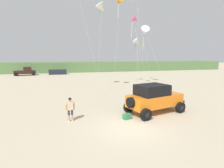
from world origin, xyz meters
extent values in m
plane|color=#C1B293|center=(0.00, 0.00, 0.00)|extent=(220.00, 220.00, 0.00)
cube|color=#567A47|center=(2.55, 43.98, 1.40)|extent=(90.00, 9.71, 2.80)
cube|color=orange|center=(3.01, 2.37, 1.01)|extent=(4.72, 2.88, 0.90)
cube|color=orange|center=(4.61, 2.78, 1.38)|extent=(1.49, 1.91, 0.12)
cube|color=black|center=(2.67, 2.28, 1.86)|extent=(2.67, 2.28, 0.80)
cube|color=black|center=(3.83, 2.58, 1.82)|extent=(0.51, 1.64, 0.72)
cube|color=black|center=(5.22, 2.93, 0.74)|extent=(0.64, 1.80, 0.28)
cylinder|color=black|center=(0.76, 1.79, 1.11)|extent=(0.48, 0.82, 0.77)
cylinder|color=black|center=(4.45, 3.80, 0.42)|extent=(0.89, 0.50, 0.84)
cylinder|color=black|center=(4.45, 3.80, 0.42)|extent=(0.45, 0.40, 0.38)
cylinder|color=black|center=(4.96, 1.80, 0.42)|extent=(0.89, 0.50, 0.84)
cylinder|color=black|center=(4.96, 1.80, 0.42)|extent=(0.45, 0.40, 0.38)
cylinder|color=black|center=(1.06, 2.93, 0.42)|extent=(0.89, 0.50, 0.84)
cylinder|color=black|center=(1.06, 2.93, 0.42)|extent=(0.45, 0.40, 0.38)
cylinder|color=black|center=(1.57, 0.93, 0.42)|extent=(0.89, 0.50, 0.84)
cylinder|color=black|center=(1.57, 0.93, 0.42)|extent=(0.45, 0.40, 0.38)
cylinder|color=tan|center=(-3.57, 2.13, 0.25)|extent=(0.14, 0.14, 0.49)
cylinder|color=#2D3347|center=(-3.57, 2.13, 0.64)|extent=(0.15, 0.15, 0.36)
cube|color=silver|center=(-3.57, 2.17, 0.05)|extent=(0.13, 0.27, 0.10)
cylinder|color=tan|center=(-3.35, 2.15, 0.25)|extent=(0.14, 0.14, 0.49)
cylinder|color=#2D3347|center=(-3.35, 2.15, 0.64)|extent=(0.15, 0.15, 0.36)
cube|color=silver|center=(-3.35, 2.19, 0.05)|extent=(0.13, 0.27, 0.10)
cube|color=beige|center=(-3.46, 2.14, 1.09)|extent=(0.42, 0.30, 0.54)
cylinder|color=tan|center=(-3.71, 2.11, 1.08)|extent=(0.09, 0.09, 0.56)
cylinder|color=beige|center=(-3.71, 2.11, 1.27)|extent=(0.11, 0.11, 0.16)
cylinder|color=tan|center=(-3.20, 2.16, 1.08)|extent=(0.09, 0.09, 0.56)
cylinder|color=beige|center=(-3.20, 2.16, 1.27)|extent=(0.11, 0.11, 0.16)
cylinder|color=tan|center=(-3.46, 2.14, 1.40)|extent=(0.10, 0.10, 0.08)
sphere|color=tan|center=(-3.46, 2.14, 1.54)|extent=(0.21, 0.21, 0.21)
sphere|color=black|center=(-3.46, 2.12, 1.56)|extent=(0.21, 0.21, 0.21)
cube|color=#2D7F51|center=(0.41, 1.54, 0.19)|extent=(0.64, 0.50, 0.38)
cube|color=black|center=(-12.74, 35.32, 0.76)|extent=(4.78, 2.38, 0.76)
cube|color=black|center=(-12.19, 35.38, 1.56)|extent=(1.78, 1.96, 0.84)
cylinder|color=black|center=(-11.01, 36.56, 0.38)|extent=(0.78, 0.34, 0.76)
cylinder|color=black|center=(-10.79, 34.48, 0.38)|extent=(0.78, 0.34, 0.76)
cylinder|color=black|center=(-14.69, 36.17, 0.38)|extent=(0.78, 0.34, 0.76)
cylinder|color=black|center=(-14.46, 34.08, 0.38)|extent=(0.78, 0.34, 0.76)
cube|color=#1E232D|center=(-5.39, 35.84, 0.60)|extent=(4.22, 1.76, 1.20)
cylinder|color=silver|center=(4.75, 10.12, 7.35)|extent=(0.91, 2.16, 14.60)
cylinder|color=silver|center=(-1.02, 10.02, 6.25)|extent=(2.21, 3.46, 12.40)
cone|color=orange|center=(3.86, 14.60, 11.80)|extent=(1.10, 1.45, 1.31)
cylinder|color=white|center=(3.71, 14.60, 10.63)|extent=(0.05, 0.28, 1.73)
cylinder|color=silver|center=(3.05, 13.07, 5.93)|extent=(1.63, 3.06, 11.75)
cone|color=white|center=(5.41, 9.58, 7.27)|extent=(1.31, 1.53, 1.40)
cylinder|color=yellow|center=(5.26, 9.58, 6.06)|extent=(0.05, 0.06, 1.87)
cylinder|color=silver|center=(6.53, 8.40, 3.66)|extent=(2.27, 2.36, 7.23)
cone|color=white|center=(0.80, 11.85, 10.10)|extent=(1.78, 1.65, 1.75)
cylinder|color=green|center=(0.65, 11.85, 9.42)|extent=(0.05, 0.16, 0.71)
cylinder|color=silver|center=(0.33, 11.09, 5.08)|extent=(0.97, 1.54, 10.05)
cylinder|color=silver|center=(7.37, 14.13, 6.82)|extent=(2.62, 1.56, 13.54)
cone|color=white|center=(4.53, 9.73, 6.05)|extent=(1.01, 0.82, 1.04)
cylinder|color=red|center=(4.38, 9.73, 5.55)|extent=(0.05, 0.07, 0.61)
cylinder|color=silver|center=(4.50, 8.96, 3.05)|extent=(0.07, 1.55, 6.01)
cone|color=#E04C93|center=(5.43, 13.31, 9.32)|extent=(1.44, 1.37, 1.18)
cylinder|color=white|center=(5.28, 13.31, 8.05)|extent=(0.05, 0.20, 2.10)
cylinder|color=silver|center=(6.17, 12.23, 4.69)|extent=(1.49, 2.19, 9.28)
camera|label=1|loc=(-3.71, -9.63, 4.38)|focal=28.06mm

